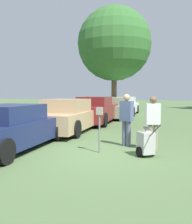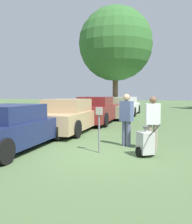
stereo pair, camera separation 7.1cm
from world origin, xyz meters
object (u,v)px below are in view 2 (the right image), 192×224
at_px(parked_car_white, 125,106).
at_px(parking_meter, 99,121).
at_px(parked_car_maroon, 96,111).
at_px(parked_car_tan, 69,117).
at_px(person_supervisor, 153,120).
at_px(parked_car_sage, 115,108).
at_px(equipment_cart, 145,143).
at_px(parked_car_navy, 11,128).
at_px(person_worker, 126,117).

distance_m(parked_car_white, parking_meter, 13.60).
bearing_deg(parking_meter, parked_car_maroon, 112.09).
xyz_separation_m(parked_car_tan, person_supervisor, (4.15, -2.44, 0.25)).
height_order(parked_car_sage, equipment_cart, parked_car_sage).
bearing_deg(equipment_cart, parked_car_navy, 150.07).
relative_size(parked_car_white, equipment_cart, 5.45).
distance_m(parked_car_white, person_supervisor, 13.11).
distance_m(parked_car_navy, parked_car_white, 13.86).
bearing_deg(parking_meter, equipment_cart, 2.65).
xyz_separation_m(parking_meter, equipment_cart, (1.34, 0.06, -0.55)).
height_order(parked_car_tan, parked_car_maroon, parked_car_maroon).
bearing_deg(person_supervisor, parked_car_white, -91.70).
height_order(parked_car_white, equipment_cart, parked_car_white).
bearing_deg(parked_car_white, person_supervisor, -77.74).
relative_size(parked_car_maroon, parked_car_white, 0.95).
distance_m(parking_meter, equipment_cart, 1.45).
height_order(parked_car_maroon, parking_meter, parked_car_maroon).
bearing_deg(person_supervisor, person_worker, -38.59).
distance_m(parked_car_sage, person_supervisor, 10.39).
bearing_deg(parked_car_white, equipment_cart, -79.08).
relative_size(parked_car_navy, parked_car_tan, 1.05).
height_order(parked_car_maroon, person_supervisor, person_supervisor).
xyz_separation_m(parked_car_maroon, person_supervisor, (4.15, -5.87, 0.20)).
bearing_deg(person_supervisor, parked_car_maroon, -74.89).
distance_m(parked_car_maroon, equipment_cart, 7.85).
bearing_deg(parking_meter, person_worker, 66.67).
xyz_separation_m(parked_car_navy, parked_car_maroon, (-0.00, 7.30, 0.09)).
relative_size(parking_meter, person_supervisor, 0.81).
distance_m(parked_car_sage, equipment_cart, 11.12).
height_order(parked_car_white, person_supervisor, person_supervisor).
bearing_deg(parked_car_maroon, parked_car_white, 83.79).
height_order(parked_car_navy, parked_car_maroon, parked_car_maroon).
relative_size(parked_car_tan, person_supervisor, 3.09).
bearing_deg(person_worker, equipment_cart, 144.01).
relative_size(parked_car_tan, parked_car_white, 0.94).
distance_m(parking_meter, person_supervisor, 1.66).
bearing_deg(person_supervisor, parked_car_sage, -86.59).
xyz_separation_m(parked_car_sage, person_worker, (3.25, -9.22, 0.30)).
bearing_deg(parked_car_maroon, parking_meter, -74.11).
height_order(parked_car_tan, person_worker, person_worker).
bearing_deg(person_supervisor, equipment_cart, 65.26).
xyz_separation_m(parking_meter, person_supervisor, (1.41, 0.88, 0.00)).
relative_size(parked_car_tan, parked_car_sage, 0.96).
height_order(parked_car_maroon, person_worker, person_worker).
height_order(parked_car_navy, person_supervisor, person_supervisor).
relative_size(parked_car_maroon, parked_car_sage, 0.97).
distance_m(parked_car_navy, parked_car_sage, 10.94).
bearing_deg(parked_car_tan, equipment_cart, -44.76).
distance_m(parking_meter, person_worker, 1.29).
height_order(parking_meter, equipment_cart, parking_meter).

